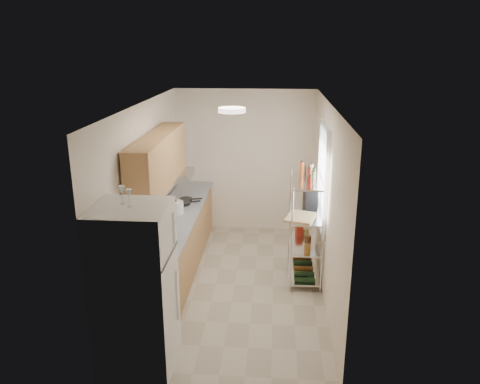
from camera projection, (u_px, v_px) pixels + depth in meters
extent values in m
cube|color=#B5AA93|center=(235.00, 285.00, 6.80)|extent=(2.50, 4.40, 0.01)
cube|color=white|center=(234.00, 104.00, 6.01)|extent=(2.50, 4.40, 0.01)
cube|color=beige|center=(245.00, 161.00, 8.50)|extent=(2.50, 0.01, 2.60)
cube|color=beige|center=(214.00, 276.00, 4.31)|extent=(2.50, 0.01, 2.60)
cube|color=beige|center=(145.00, 198.00, 6.50)|extent=(0.01, 4.40, 2.60)
cube|color=beige|center=(327.00, 202.00, 6.32)|extent=(0.01, 4.40, 2.60)
cube|color=#B07A4B|center=(177.00, 243.00, 7.15)|extent=(0.60, 3.48, 0.86)
cube|color=gray|center=(177.00, 216.00, 7.02)|extent=(0.63, 3.51, 0.04)
cube|color=#B7BABC|center=(156.00, 247.00, 5.94)|extent=(0.52, 0.44, 0.04)
cube|color=#B7BABC|center=(208.00, 211.00, 8.42)|extent=(0.01, 0.55, 0.72)
cube|color=#B07A4B|center=(158.00, 161.00, 6.42)|extent=(0.33, 2.20, 0.72)
cube|color=#B7BABC|center=(176.00, 175.00, 7.31)|extent=(0.50, 0.60, 0.12)
cube|color=white|center=(323.00, 177.00, 6.58)|extent=(0.06, 1.00, 1.46)
cube|color=silver|center=(303.00, 271.00, 6.98)|extent=(0.45, 0.90, 0.02)
cube|color=silver|center=(305.00, 244.00, 6.85)|extent=(0.45, 0.90, 0.02)
cube|color=silver|center=(306.00, 215.00, 6.71)|extent=(0.45, 0.90, 0.02)
cube|color=silver|center=(307.00, 181.00, 6.56)|extent=(0.45, 0.90, 0.02)
cylinder|color=silver|center=(291.00, 241.00, 6.38)|extent=(0.02, 0.02, 1.55)
cylinder|color=silver|center=(290.00, 218.00, 7.21)|extent=(0.02, 0.02, 1.55)
cylinder|color=silver|center=(323.00, 242.00, 6.35)|extent=(0.02, 0.02, 1.55)
cylinder|color=silver|center=(318.00, 219.00, 7.18)|extent=(0.02, 0.02, 1.55)
cylinder|color=white|center=(232.00, 110.00, 5.74)|extent=(0.34, 0.34, 0.05)
cube|color=white|center=(136.00, 290.00, 4.84)|extent=(0.75, 0.75, 1.82)
cylinder|color=silver|center=(176.00, 207.00, 7.03)|extent=(0.23, 0.23, 0.19)
cylinder|color=black|center=(182.00, 203.00, 7.44)|extent=(0.36, 0.36, 0.05)
cylinder|color=black|center=(186.00, 199.00, 7.62)|extent=(0.25, 0.25, 0.04)
cube|color=tan|center=(301.00, 217.00, 6.54)|extent=(0.48, 0.56, 0.03)
cube|color=black|center=(310.00, 197.00, 6.93)|extent=(0.21, 0.29, 0.31)
cube|color=#9E2613|center=(299.00, 230.00, 7.12)|extent=(0.12, 0.15, 0.16)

